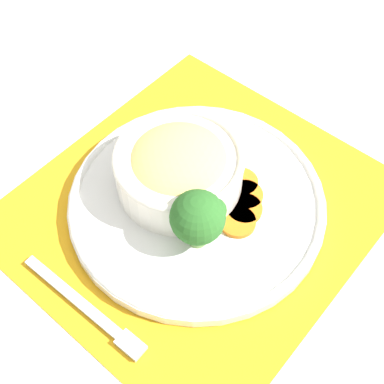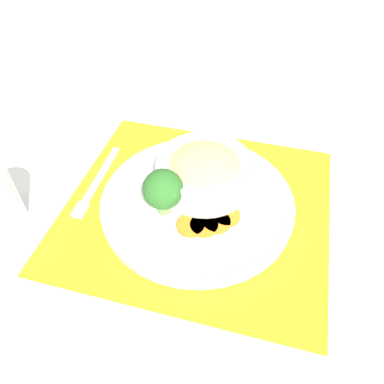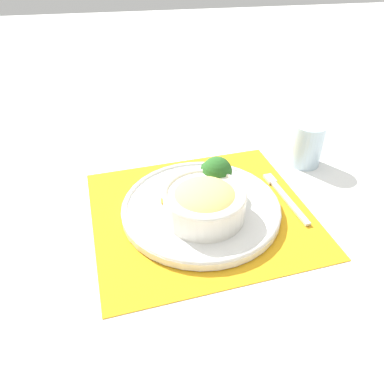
# 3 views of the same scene
# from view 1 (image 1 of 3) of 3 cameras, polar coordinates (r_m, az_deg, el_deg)

# --- Properties ---
(ground_plane) EXTENTS (4.00, 4.00, 0.00)m
(ground_plane) POSITION_cam_1_polar(r_m,az_deg,el_deg) (0.69, 0.50, -1.71)
(ground_plane) COLOR white
(placemat) EXTENTS (0.48, 0.45, 0.00)m
(placemat) POSITION_cam_1_polar(r_m,az_deg,el_deg) (0.69, 0.51, -1.61)
(placemat) COLOR orange
(placemat) RESTS_ON ground_plane
(plate) EXTENTS (0.33, 0.33, 0.02)m
(plate) POSITION_cam_1_polar(r_m,az_deg,el_deg) (0.68, 0.51, -0.99)
(plate) COLOR white
(plate) RESTS_ON placemat
(bowl) EXTENTS (0.16, 0.16, 0.07)m
(bowl) POSITION_cam_1_polar(r_m,az_deg,el_deg) (0.66, -1.37, 2.69)
(bowl) COLOR silver
(bowl) RESTS_ON plate
(broccoli_floret) EXTENTS (0.06, 0.06, 0.08)m
(broccoli_floret) POSITION_cam_1_polar(r_m,az_deg,el_deg) (0.60, 0.66, -2.76)
(broccoli_floret) COLOR #759E51
(broccoli_floret) RESTS_ON plate
(carrot_slice_near) EXTENTS (0.05, 0.05, 0.01)m
(carrot_slice_near) POSITION_cam_1_polar(r_m,az_deg,el_deg) (0.66, 4.88, -3.18)
(carrot_slice_near) COLOR orange
(carrot_slice_near) RESTS_ON plate
(carrot_slice_middle) EXTENTS (0.05, 0.05, 0.01)m
(carrot_slice_middle) POSITION_cam_1_polar(r_m,az_deg,el_deg) (0.67, 5.60, -1.81)
(carrot_slice_middle) COLOR orange
(carrot_slice_middle) RESTS_ON plate
(carrot_slice_far) EXTENTS (0.05, 0.05, 0.01)m
(carrot_slice_far) POSITION_cam_1_polar(r_m,az_deg,el_deg) (0.68, 5.70, -0.35)
(carrot_slice_far) COLOR orange
(carrot_slice_far) RESTS_ON plate
(carrot_slice_extra) EXTENTS (0.05, 0.05, 0.01)m
(carrot_slice_extra) POSITION_cam_1_polar(r_m,az_deg,el_deg) (0.69, 5.21, 1.03)
(carrot_slice_extra) COLOR orange
(carrot_slice_extra) RESTS_ON plate
(fork) EXTENTS (0.04, 0.18, 0.01)m
(fork) POSITION_cam_1_polar(r_m,az_deg,el_deg) (0.63, -10.41, -12.70)
(fork) COLOR silver
(fork) RESTS_ON placemat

